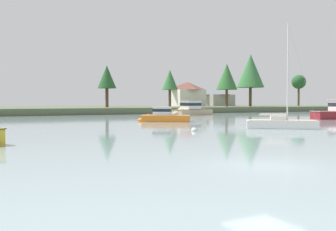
# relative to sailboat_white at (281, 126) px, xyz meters

# --- Properties ---
(ground_plane) EXTENTS (489.80, 489.80, 0.00)m
(ground_plane) POSITION_rel_sailboat_white_xyz_m (-16.60, -15.70, -0.22)
(ground_plane) COLOR gray
(far_shore_bank) EXTENTS (220.41, 52.99, 1.33)m
(far_shore_bank) POSITION_rel_sailboat_white_xyz_m (-16.60, 73.17, 0.44)
(far_shore_bank) COLOR #4C563D
(far_shore_bank) RESTS_ON ground
(sailboat_white) EXTENTS (6.26, 5.54, 10.61)m
(sailboat_white) POSITION_rel_sailboat_white_xyz_m (0.00, 0.00, 0.00)
(sailboat_white) COLOR white
(sailboat_white) RESTS_ON ground
(cruiser_orange) EXTENTS (6.75, 5.79, 3.43)m
(cruiser_orange) POSITION_rel_sailboat_white_xyz_m (-4.22, 17.25, 0.23)
(cruiser_orange) COLOR orange
(cruiser_orange) RESTS_ON ground
(cruiser_sand) EXTENTS (10.84, 5.55, 5.29)m
(cruiser_sand) POSITION_rel_sailboat_white_xyz_m (11.76, 36.25, 0.45)
(cruiser_sand) COLOR tan
(cruiser_sand) RESTS_ON ground
(mooring_buoy_white) EXTENTS (0.48, 0.48, 0.53)m
(mooring_buoy_white) POSITION_rel_sailboat_white_xyz_m (-9.24, 1.13, -0.14)
(mooring_buoy_white) COLOR white
(mooring_buoy_white) RESTS_ON ground
(shore_tree_inland_a) EXTENTS (7.71, 7.71, 14.83)m
(shore_tree_inland_a) POSITION_rel_sailboat_white_xyz_m (45.36, 57.69, 11.17)
(shore_tree_inland_a) COLOR brown
(shore_tree_inland_a) RESTS_ON far_shore_bank
(shore_tree_left_mid) EXTENTS (4.43, 4.43, 9.95)m
(shore_tree_left_mid) POSITION_rel_sailboat_white_xyz_m (3.42, 59.90, 8.21)
(shore_tree_left_mid) COLOR brown
(shore_tree_left_mid) RESTS_ON far_shore_bank
(shore_tree_far_left) EXTENTS (4.70, 4.70, 10.35)m
(shore_tree_far_left) POSITION_rel_sailboat_white_xyz_m (72.26, 64.90, 8.97)
(shore_tree_far_left) COLOR brown
(shore_tree_far_left) RESTS_ON far_shore_bank
(shore_tree_right_mid) EXTENTS (5.61, 5.61, 11.43)m
(shore_tree_right_mid) POSITION_rel_sailboat_white_xyz_m (35.21, 55.28, 9.04)
(shore_tree_right_mid) COLOR brown
(shore_tree_right_mid) RESTS_ON far_shore_bank
(shore_tree_left) EXTENTS (4.18, 4.18, 9.56)m
(shore_tree_left) POSITION_rel_sailboat_white_xyz_m (20.21, 59.44, 7.99)
(shore_tree_left) COLOR brown
(shore_tree_left) RESTS_ON far_shore_bank
(cottage_near_water) EXTENTS (10.00, 7.63, 7.35)m
(cottage_near_water) POSITION_rel_sailboat_white_xyz_m (33.73, 73.00, 4.91)
(cottage_near_water) COLOR silver
(cottage_near_water) RESTS_ON far_shore_bank
(cottage_hillside) EXTENTS (9.45, 9.56, 5.29)m
(cottage_hillside) POSITION_rel_sailboat_white_xyz_m (47.85, 77.59, 3.84)
(cottage_hillside) COLOR #9E998E
(cottage_hillside) RESTS_ON far_shore_bank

